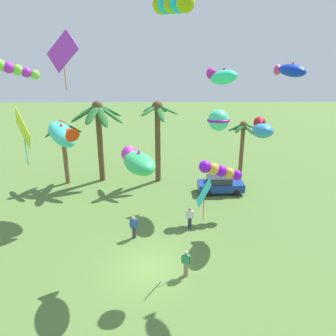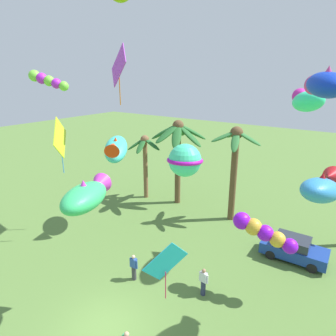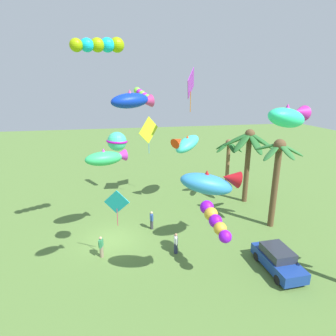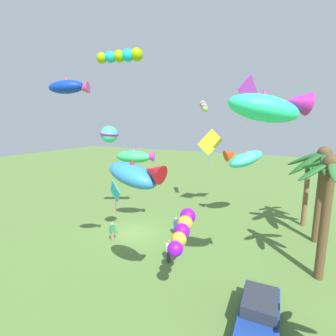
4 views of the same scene
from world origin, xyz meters
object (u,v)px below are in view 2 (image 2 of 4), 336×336
Objects in this scene: spectator_1 at (134,267)px; spectator_2 at (203,282)px; parked_car_0 at (293,249)px; kite_fish_0 at (325,85)px; kite_fish_3 at (116,148)px; kite_tube_10 at (47,80)px; palm_tree_1 at (235,154)px; palm_tree_3 at (145,152)px; kite_diamond_1 at (60,138)px; kite_fish_8 at (307,100)px; palm_tree_2 at (177,140)px; kite_ball_6 at (185,160)px; kite_fish_9 at (322,188)px; kite_diamond_7 at (166,263)px; kite_tube_2 at (262,231)px; kite_diamond_11 at (119,66)px; kite_fish_4 at (87,195)px.

spectator_2 is at bearing 17.44° from spectator_1.
parked_car_0 is 1.90× the size of kite_fish_0.
kite_fish_3 is 6.44m from kite_tube_10.
palm_tree_1 is 8.55m from palm_tree_3.
kite_diamond_1 is 1.04× the size of kite_fish_8.
palm_tree_2 is at bearing 130.26° from spectator_2.
kite_ball_6 is at bearing -16.01° from kite_diamond_1.
kite_tube_10 is (-2.41, -10.20, 5.04)m from palm_tree_2.
spectator_1 is 10.63m from kite_fish_9.
spectator_1 is (7.00, -9.60, -3.59)m from palm_tree_3.
kite_diamond_7 is at bearing -47.80° from palm_tree_3.
parked_car_0 is 8.44m from kite_fish_9.
spectator_2 is 1.02× the size of kite_ball_6.
kite_fish_3 is at bearing -103.24° from palm_tree_2.
kite_tube_10 is at bearing -85.92° from palm_tree_3.
kite_tube_10 is at bearing -151.58° from parked_car_0.
palm_tree_1 is at bearing 120.46° from kite_fish_0.
parked_car_0 is 2.48× the size of spectator_1.
palm_tree_2 is 3.41× the size of kite_tube_10.
kite_tube_10 is at bearing -127.95° from palm_tree_1.
kite_tube_2 is (9.92, -7.19, -2.21)m from palm_tree_2.
kite_tube_2 is at bearing -7.32° from kite_diamond_11.
palm_tree_2 is at bearing 164.31° from parked_car_0.
kite_fish_0 is (15.52, -11.46, 6.54)m from palm_tree_3.
kite_fish_8 reaches higher than kite_fish_4.
kite_ball_6 is at bearing -169.39° from kite_fish_0.
kite_fish_3 is 1.52× the size of kite_diamond_7.
kite_diamond_1 is 1.68× the size of kite_tube_10.
kite_fish_4 is at bearing -93.38° from palm_tree_1.
parked_car_0 is 0.99× the size of kite_diamond_11.
kite_ball_6 is at bearing -13.37° from kite_tube_10.
kite_fish_3 is at bearing 174.01° from kite_tube_2.
kite_fish_0 reaches higher than kite_fish_3.
kite_fish_8 is (-1.98, 8.86, -1.07)m from kite_fish_0.
palm_tree_1 is 2.34× the size of kite_fish_9.
kite_fish_3 is (-1.41, -6.00, 0.26)m from palm_tree_2.
kite_ball_6 is at bearing 10.58° from kite_fish_4.
spectator_1 is 0.48× the size of kite_fish_4.
palm_tree_1 is at bearing 148.45° from kite_fish_8.
palm_tree_3 is 5.80m from kite_fish_3.
kite_diamond_7 is (0.41, -3.97, 3.66)m from spectator_2.
kite_tube_10 is at bearing -61.71° from kite_diamond_1.
spectator_1 is 0.43× the size of kite_diamond_1.
kite_tube_10 reaches higher than kite_diamond_7.
palm_tree_2 is at bearing 145.48° from kite_fish_9.
kite_fish_4 is at bearing -124.64° from spectator_2.
kite_fish_9 is at bearing -28.22° from kite_tube_2.
parked_car_0 is 1.54× the size of kite_diamond_7.
kite_fish_9 is 0.81× the size of kite_diamond_11.
kite_fish_3 is (-6.80, -5.81, 0.68)m from palm_tree_1.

